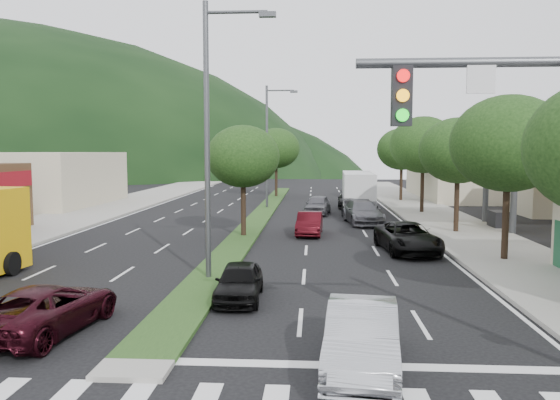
# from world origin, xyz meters

# --- Properties ---
(ground) EXTENTS (160.00, 160.00, 0.00)m
(ground) POSITION_xyz_m (0.00, 0.00, 0.00)
(ground) COLOR black
(ground) RESTS_ON ground
(sidewalk_right) EXTENTS (5.00, 90.00, 0.15)m
(sidewalk_right) POSITION_xyz_m (12.50, 25.00, 0.07)
(sidewalk_right) COLOR gray
(sidewalk_right) RESTS_ON ground
(sidewalk_left) EXTENTS (6.00, 90.00, 0.15)m
(sidewalk_left) POSITION_xyz_m (-13.00, 25.00, 0.07)
(sidewalk_left) COLOR gray
(sidewalk_left) RESTS_ON ground
(median) EXTENTS (1.60, 56.00, 0.12)m
(median) POSITION_xyz_m (0.00, 28.00, 0.06)
(median) COLOR #1E3C15
(median) RESTS_ON ground
(bldg_left_far) EXTENTS (9.00, 14.00, 4.60)m
(bldg_left_far) POSITION_xyz_m (-19.00, 34.00, 2.30)
(bldg_left_far) COLOR beige
(bldg_left_far) RESTS_ON ground
(bldg_right_far) EXTENTS (10.00, 16.00, 5.20)m
(bldg_right_far) POSITION_xyz_m (19.50, 44.00, 2.60)
(bldg_right_far) COLOR beige
(bldg_right_far) RESTS_ON ground
(tree_r_b) EXTENTS (4.80, 4.80, 6.94)m
(tree_r_b) POSITION_xyz_m (12.00, 12.00, 5.04)
(tree_r_b) COLOR black
(tree_r_b) RESTS_ON sidewalk_right
(tree_r_c) EXTENTS (4.40, 4.40, 6.48)m
(tree_r_c) POSITION_xyz_m (12.00, 20.00, 4.75)
(tree_r_c) COLOR black
(tree_r_c) RESTS_ON sidewalk_right
(tree_r_d) EXTENTS (5.00, 5.00, 7.17)m
(tree_r_d) POSITION_xyz_m (12.00, 30.00, 5.18)
(tree_r_d) COLOR black
(tree_r_d) RESTS_ON sidewalk_right
(tree_r_e) EXTENTS (4.60, 4.60, 6.71)m
(tree_r_e) POSITION_xyz_m (12.00, 40.00, 4.89)
(tree_r_e) COLOR black
(tree_r_e) RESTS_ON sidewalk_right
(tree_med_near) EXTENTS (4.00, 4.00, 6.02)m
(tree_med_near) POSITION_xyz_m (0.00, 18.00, 4.43)
(tree_med_near) COLOR black
(tree_med_near) RESTS_ON median
(tree_med_far) EXTENTS (4.80, 4.80, 6.94)m
(tree_med_far) POSITION_xyz_m (0.00, 44.00, 5.01)
(tree_med_far) COLOR black
(tree_med_far) RESTS_ON median
(streetlight_near) EXTENTS (2.60, 0.25, 10.00)m
(streetlight_near) POSITION_xyz_m (0.21, 8.00, 5.58)
(streetlight_near) COLOR #47494C
(streetlight_near) RESTS_ON ground
(streetlight_mid) EXTENTS (2.60, 0.25, 10.00)m
(streetlight_mid) POSITION_xyz_m (0.21, 33.00, 5.58)
(streetlight_mid) COLOR #47494C
(streetlight_mid) RESTS_ON ground
(sedan_silver) EXTENTS (1.94, 4.47, 1.43)m
(sedan_silver) POSITION_xyz_m (4.92, 0.06, 0.71)
(sedan_silver) COLOR #ACAFB4
(sedan_silver) RESTS_ON ground
(suv_maroon) EXTENTS (2.72, 4.82, 1.27)m
(suv_maroon) POSITION_xyz_m (-3.10, 2.00, 0.64)
(suv_maroon) COLOR black
(suv_maroon) RESTS_ON ground
(car_queue_a) EXTENTS (1.51, 3.53, 1.19)m
(car_queue_a) POSITION_xyz_m (1.50, 5.37, 0.59)
(car_queue_a) COLOR black
(car_queue_a) RESTS_ON ground
(car_queue_b) EXTENTS (2.70, 5.36, 1.49)m
(car_queue_b) POSITION_xyz_m (7.05, 24.03, 0.75)
(car_queue_b) COLOR #515257
(car_queue_b) RESTS_ON ground
(car_queue_c) EXTENTS (1.54, 3.95, 1.28)m
(car_queue_c) POSITION_xyz_m (3.62, 19.03, 0.64)
(car_queue_c) COLOR #450B12
(car_queue_c) RESTS_ON ground
(car_queue_d) EXTENTS (2.83, 5.22, 1.39)m
(car_queue_d) POSITION_xyz_m (8.25, 14.03, 0.69)
(car_queue_d) COLOR black
(car_queue_d) RESTS_ON ground
(car_queue_e) EXTENTS (2.21, 4.39, 1.44)m
(car_queue_e) POSITION_xyz_m (4.15, 29.03, 0.72)
(car_queue_e) COLOR #535258
(car_queue_e) RESTS_ON ground
(car_queue_f) EXTENTS (2.11, 4.73, 1.35)m
(car_queue_f) POSITION_xyz_m (6.81, 34.03, 0.67)
(car_queue_f) COLOR black
(car_queue_f) RESTS_ON ground
(motorhome) EXTENTS (2.79, 8.13, 3.09)m
(motorhome) POSITION_xyz_m (7.25, 30.57, 1.64)
(motorhome) COLOR silver
(motorhome) RESTS_ON ground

